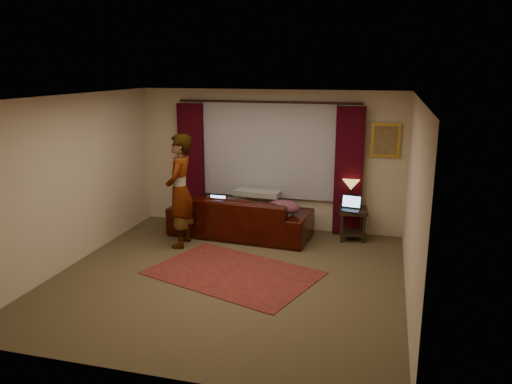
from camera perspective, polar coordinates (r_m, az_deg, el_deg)
floor at (r=7.43m, az=-3.16°, el=-9.68°), size 5.00×5.00×0.01m
ceiling at (r=6.82m, az=-3.46°, el=10.79°), size 5.00×5.00×0.02m
wall_back at (r=9.37m, az=1.45°, el=3.69°), size 5.00×0.02×2.60m
wall_front at (r=4.81m, az=-12.66°, el=-6.83°), size 5.00×0.02×2.60m
wall_left at (r=8.13m, az=-20.31°, el=1.21°), size 0.02×5.00×2.60m
wall_right at (r=6.69m, az=17.51°, el=-1.20°), size 0.02×5.00×2.60m
sheer_curtain at (r=9.28m, az=1.37°, el=4.84°), size 2.50×0.05×1.80m
drape_left at (r=9.74m, az=-7.33°, el=3.26°), size 0.50×0.14×2.30m
drape_right at (r=9.06m, az=10.56°, el=2.32°), size 0.50×0.14×2.30m
curtain_rod at (r=9.13m, az=1.33°, el=10.25°), size 0.04×0.04×3.40m
picture_frame at (r=9.02m, az=14.58°, el=5.73°), size 0.50×0.04×0.60m
sofa at (r=9.01m, az=-1.80°, el=-1.91°), size 2.60×1.28×1.02m
throw_blanket at (r=9.08m, az=0.16°, el=1.55°), size 0.86×0.40×0.10m
clothing_pile at (r=8.63m, az=3.16°, el=-1.80°), size 0.70×0.63×0.24m
laptop_sofa at (r=8.96m, az=-4.65°, el=-1.24°), size 0.34×0.37×0.24m
area_rug at (r=7.54m, az=-2.63°, el=-9.23°), size 2.75×2.26×0.01m
end_table at (r=9.03m, az=10.96°, el=-3.63°), size 0.55×0.55×0.57m
tiffany_lamp at (r=9.04m, az=10.76°, el=-0.12°), size 0.34×0.34×0.49m
laptop_table at (r=8.79m, az=10.65°, el=-1.31°), size 0.41×0.44×0.26m
person at (r=8.49m, az=-8.68°, el=0.12°), size 0.63×0.63×1.93m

